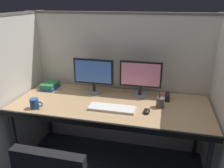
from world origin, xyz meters
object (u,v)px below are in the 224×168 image
object	(u,v)px
book_stack	(50,86)
coffee_mug	(35,104)
monitor_left	(93,73)
pen_cup	(160,103)
keyboard_main	(112,108)
computer_mouse	(147,111)
monitor_right	(140,76)
desk	(111,108)
red_stapler	(167,97)

from	to	relation	value
book_stack	coffee_mug	distance (m)	0.50
monitor_left	pen_cup	world-z (taller)	monitor_left
keyboard_main	computer_mouse	xyz separation A→B (m)	(0.32, 0.01, 0.01)
monitor_right	pen_cup	xyz separation A→B (m)	(0.22, -0.23, -0.17)
computer_mouse	pen_cup	world-z (taller)	pen_cup
desk	pen_cup	xyz separation A→B (m)	(0.47, 0.03, 0.10)
keyboard_main	red_stapler	xyz separation A→B (m)	(0.49, 0.35, 0.02)
monitor_left	coffee_mug	xyz separation A→B (m)	(-0.42, -0.50, -0.17)
monitor_left	red_stapler	bearing A→B (deg)	-0.31
red_stapler	book_stack	xyz separation A→B (m)	(-1.30, -0.00, 0.01)
pen_cup	coffee_mug	size ratio (longest dim) A/B	1.29
monitor_right	keyboard_main	distance (m)	0.48
pen_cup	keyboard_main	bearing A→B (deg)	-161.16
monitor_left	red_stapler	size ratio (longest dim) A/B	2.87
red_stapler	pen_cup	size ratio (longest dim) A/B	0.92
pen_cup	monitor_left	bearing A→B (deg)	163.90
keyboard_main	book_stack	bearing A→B (deg)	156.72
computer_mouse	coffee_mug	world-z (taller)	coffee_mug
red_stapler	pen_cup	bearing A→B (deg)	-107.48
monitor_left	red_stapler	xyz separation A→B (m)	(0.78, -0.00, -0.19)
coffee_mug	monitor_left	bearing A→B (deg)	50.12
computer_mouse	coffee_mug	size ratio (longest dim) A/B	0.76
desk	coffee_mug	xyz separation A→B (m)	(-0.66, -0.26, 0.10)
desk	monitor_right	world-z (taller)	monitor_right
desk	book_stack	world-z (taller)	book_stack
desk	monitor_right	xyz separation A→B (m)	(0.25, 0.26, 0.27)
monitor_right	desk	bearing A→B (deg)	-134.47
monitor_left	keyboard_main	bearing A→B (deg)	-51.14
monitor_right	coffee_mug	world-z (taller)	monitor_right
coffee_mug	keyboard_main	bearing A→B (deg)	11.63
monitor_left	computer_mouse	distance (m)	0.72
computer_mouse	coffee_mug	bearing A→B (deg)	-171.55
desk	monitor_right	distance (m)	0.45
desk	red_stapler	bearing A→B (deg)	23.26
monitor_right	keyboard_main	world-z (taller)	monitor_right
desk	book_stack	bearing A→B (deg)	163.43
desk	book_stack	distance (m)	0.80
desk	computer_mouse	world-z (taller)	computer_mouse
keyboard_main	pen_cup	world-z (taller)	pen_cup
keyboard_main	desk	bearing A→B (deg)	109.27
book_stack	coffee_mug	world-z (taller)	coffee_mug
computer_mouse	coffee_mug	distance (m)	1.03
desk	monitor_left	distance (m)	0.43
red_stapler	book_stack	world-z (taller)	book_stack
computer_mouse	keyboard_main	bearing A→B (deg)	-178.66
red_stapler	keyboard_main	bearing A→B (deg)	-144.76
keyboard_main	coffee_mug	world-z (taller)	coffee_mug
monitor_left	computer_mouse	world-z (taller)	monitor_left
computer_mouse	book_stack	bearing A→B (deg)	163.24
pen_cup	book_stack	world-z (taller)	pen_cup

